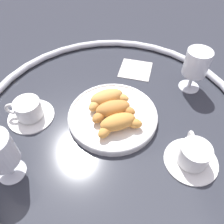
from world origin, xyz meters
TOP-DOWN VIEW (x-y plane):
  - ground_plane at (0.00, 0.00)m, footprint 2.20×2.20m
  - table_chrome_rim at (0.00, 0.00)m, footprint 0.80×0.80m
  - pastry_plate at (0.00, 0.00)m, footprint 0.26×0.26m
  - croissant_large at (0.01, -0.04)m, footprint 0.13×0.08m
  - croissant_small at (0.00, 0.00)m, footprint 0.14×0.07m
  - croissant_extra at (-0.01, 0.05)m, footprint 0.13×0.08m
  - coffee_cup_near at (0.24, -0.04)m, footprint 0.14×0.14m
  - coffee_cup_far at (-0.18, 0.17)m, footprint 0.14×0.14m
  - juice_glass_left at (-0.27, -0.10)m, footprint 0.08×0.08m
  - folded_napkin at (-0.12, -0.21)m, footprint 0.14×0.14m

SIDE VIEW (x-z plane):
  - ground_plane at x=0.00m, z-range 0.00..0.00m
  - folded_napkin at x=-0.12m, z-range 0.00..0.01m
  - table_chrome_rim at x=0.00m, z-range 0.00..0.02m
  - pastry_plate at x=0.00m, z-range 0.00..0.02m
  - coffee_cup_near at x=0.24m, z-range 0.00..0.06m
  - coffee_cup_far at x=-0.18m, z-range 0.00..0.06m
  - croissant_large at x=0.01m, z-range 0.02..0.06m
  - croissant_small at x=0.00m, z-range 0.02..0.06m
  - croissant_extra at x=-0.01m, z-range 0.02..0.06m
  - juice_glass_left at x=-0.27m, z-range 0.02..0.16m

